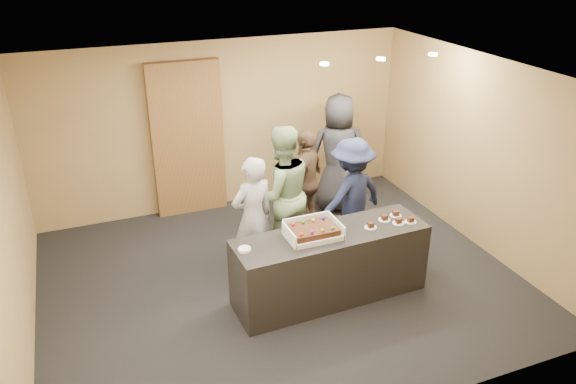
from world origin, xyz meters
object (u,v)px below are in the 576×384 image
Objects in this scene: storage_cabinet at (188,140)px; cake_box at (313,233)px; sheet_cake at (313,230)px; plate_stack at (244,250)px; serving_counter at (330,265)px; person_navy_man at (351,196)px; person_sage_man at (281,194)px; person_server_grey at (253,217)px; person_brown_extra at (306,181)px; person_dark_suit at (338,154)px.

storage_cabinet reaches higher than cake_box.
sheet_cake is 0.85m from plate_stack.
person_navy_man is (0.77, 0.96, 0.38)m from serving_counter.
person_sage_man is at bearing -65.56° from storage_cabinet.
sheet_cake is 0.32× the size of person_server_grey.
person_sage_man is at bearing 88.53° from cake_box.
person_brown_extra is at bearing 69.16° from sheet_cake.
person_brown_extra is at bearing -41.15° from storage_cabinet.
storage_cabinet reaches higher than person_brown_extra.
serving_counter is at bearing 78.59° from person_dark_suit.
storage_cabinet is at bearing 105.20° from sheet_cake.
storage_cabinet is 4.54× the size of sheet_cake.
serving_counter is 1.17m from person_server_grey.
plate_stack is 2.28m from person_brown_extra.
plate_stack is 0.09× the size of person_server_grey.
storage_cabinet is 2.75m from person_navy_man.
sheet_cake is 3.70× the size of plate_stack.
person_server_grey reaches higher than person_brown_extra.
person_brown_extra reaches higher than serving_counter.
person_server_grey is (-0.70, 0.86, 0.38)m from serving_counter.
sheet_cake is (-0.00, -0.02, 0.05)m from cake_box.
person_brown_extra is at bearing -79.19° from person_navy_man.
storage_cabinet reaches higher than person_navy_man.
person_dark_suit reaches higher than sheet_cake.
plate_stack is at bearing -178.18° from cake_box.
person_dark_suit is (1.87, 1.34, 0.13)m from person_server_grey.
sheet_cake is at bearing 73.98° from person_dark_suit.
storage_cabinet is at bearing -62.73° from person_navy_man.
person_sage_man reaches higher than cake_box.
plate_stack is (-1.09, -0.00, 0.47)m from serving_counter.
person_navy_man is 0.87× the size of person_dark_suit.
plate_stack is (-0.85, -0.00, -0.08)m from sheet_cake.
person_navy_man is at bearing 43.75° from sheet_cake.
person_brown_extra is (0.65, 1.69, -0.14)m from cake_box.
person_sage_man reaches higher than person_navy_man.
sheet_cake is 0.32× the size of person_navy_man.
sheet_cake is at bearing 104.62° from person_server_grey.
cake_box is at bearing 84.84° from person_sage_man.
serving_counter is 0.60m from sheet_cake.
sheet_cake is (0.81, -2.99, -0.22)m from storage_cabinet.
person_navy_man is (1.47, 0.11, 0.00)m from person_server_grey.
person_server_grey is (0.35, -2.13, -0.39)m from storage_cabinet.
serving_counter is at bearing 36.75° from person_navy_man.
storage_cabinet reaches higher than serving_counter.
cake_box is at bearing 25.01° from person_brown_extra.
person_sage_man is at bearing -24.80° from person_navy_man.
person_dark_suit reaches higher than cake_box.
person_dark_suit is at bearing 168.93° from person_brown_extra.
person_server_grey is 0.58m from person_sage_man.
person_server_grey reaches higher than sheet_cake.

